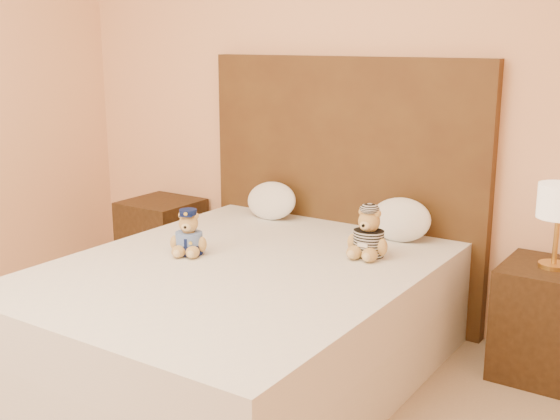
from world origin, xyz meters
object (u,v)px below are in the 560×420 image
object	(u,v)px
nightstand_right	(548,322)
lamp	(559,206)
teddy_police	(189,232)
teddy_prisoner	(369,232)
bed	(240,319)
pillow_left	(271,199)
pillow_right	(400,217)
nightstand_left	(162,241)

from	to	relation	value
nightstand_right	lamp	world-z (taller)	lamp
teddy_police	teddy_prisoner	world-z (taller)	teddy_prisoner
bed	pillow_left	bearing A→B (deg)	114.63
lamp	teddy_prisoner	world-z (taller)	lamp
lamp	pillow_right	distance (m)	0.82
pillow_left	teddy_prisoner	bearing A→B (deg)	-24.01
teddy_police	pillow_left	distance (m)	0.83
nightstand_left	nightstand_right	bearing A→B (deg)	0.00
bed	pillow_right	bearing A→B (deg)	61.49
nightstand_right	lamp	bearing A→B (deg)	180.00
nightstand_left	pillow_left	size ratio (longest dim) A/B	1.65
nightstand_right	teddy_police	world-z (taller)	teddy_police
bed	teddy_prisoner	distance (m)	0.76
pillow_left	teddy_police	bearing A→B (deg)	-85.29
lamp	nightstand_left	bearing A→B (deg)	180.00
nightstand_right	pillow_left	world-z (taller)	pillow_left
lamp	pillow_right	world-z (taller)	lamp
lamp	teddy_prisoner	distance (m)	0.89
nightstand_left	teddy_police	distance (m)	1.29
pillow_left	pillow_right	bearing A→B (deg)	0.00
bed	lamp	world-z (taller)	lamp
bed	teddy_police	size ratio (longest dim) A/B	8.81
teddy_prisoner	pillow_left	world-z (taller)	teddy_prisoner
nightstand_right	lamp	size ratio (longest dim) A/B	1.38
bed	nightstand_left	world-z (taller)	same
teddy_police	lamp	bearing A→B (deg)	2.79
bed	pillow_left	world-z (taller)	pillow_left
bed	nightstand_right	distance (m)	1.48
bed	teddy_prisoner	size ratio (longest dim) A/B	8.03
bed	lamp	bearing A→B (deg)	32.62
nightstand_right	lamp	distance (m)	0.57
lamp	pillow_left	world-z (taller)	lamp
nightstand_left	pillow_left	xyz separation A→B (m)	(0.87, 0.03, 0.39)
bed	teddy_police	bearing A→B (deg)	179.02
nightstand_right	teddy_prisoner	xyz separation A→B (m)	(-0.80, -0.34, 0.40)
nightstand_left	pillow_left	world-z (taller)	pillow_left
teddy_police	teddy_prisoner	xyz separation A→B (m)	(0.76, 0.45, 0.01)
pillow_left	nightstand_left	bearing A→B (deg)	-178.02
nightstand_left	pillow_right	xyz separation A→B (m)	(1.70, 0.03, 0.40)
nightstand_right	pillow_right	bearing A→B (deg)	177.85
nightstand_right	bed	bearing A→B (deg)	-147.38
bed	pillow_left	size ratio (longest dim) A/B	6.01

